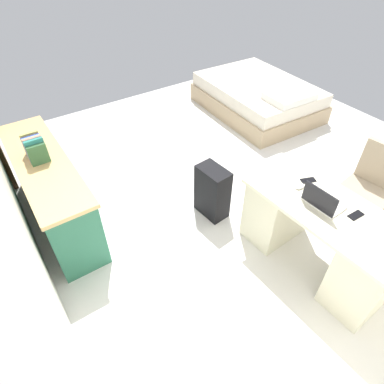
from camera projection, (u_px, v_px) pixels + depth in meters
The scene contains 12 objects.
ground_plane at pixel (237, 183), 4.12m from camera, with size 5.88×5.88×0.00m, color silver.
desk at pixel (319, 235), 2.98m from camera, with size 1.47×0.72×0.74m.
office_chair at pixel (366, 195), 3.34m from camera, with size 0.52×0.52×0.94m.
credenza at pixel (52, 191), 3.42m from camera, with size 1.80×0.48×0.79m.
bed at pixel (258, 97), 5.38m from camera, with size 1.96×1.48×0.58m.
suitcase_black at pixel (212, 192), 3.55m from camera, with size 0.36×0.22×0.60m, color black.
laptop at pixel (322, 201), 2.73m from camera, with size 0.32×0.23×0.21m.
computer_mouse at pixel (300, 186), 2.93m from camera, with size 0.06×0.10×0.03m, color white.
cell_phone_near_laptop at pixel (356, 215), 2.67m from camera, with size 0.07×0.14×0.01m, color black.
cell_phone_by_mouse at pixel (308, 180), 3.01m from camera, with size 0.07×0.14×0.01m, color black.
book_row at pixel (35, 149), 3.12m from camera, with size 0.27×0.17×0.24m.
figurine_small at pixel (30, 141), 3.31m from camera, with size 0.08×0.08×0.11m, color gold.
Camera 1 is at (-2.29, 2.24, 2.66)m, focal length 30.76 mm.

